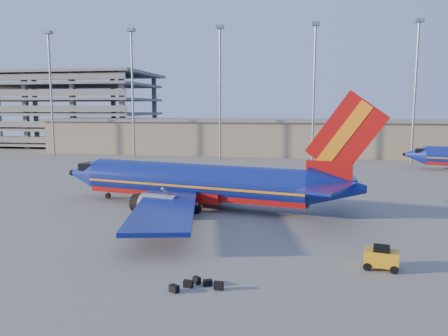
{
  "coord_description": "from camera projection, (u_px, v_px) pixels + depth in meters",
  "views": [
    {
      "loc": [
        12.39,
        -48.45,
        11.28
      ],
      "look_at": [
        3.36,
        3.22,
        4.0
      ],
      "focal_mm": 35.0,
      "sensor_mm": 36.0,
      "label": 1
    }
  ],
  "objects": [
    {
      "name": "ground",
      "position": [
        191.0,
        205.0,
        50.93
      ],
      "size": [
        220.0,
        220.0,
        0.0
      ],
      "primitive_type": "plane",
      "color": "slate",
      "rests_on": "ground"
    },
    {
      "name": "terminal_building",
      "position": [
        290.0,
        137.0,
        105.23
      ],
      "size": [
        122.0,
        16.0,
        8.5
      ],
      "color": "gray",
      "rests_on": "ground"
    },
    {
      "name": "parking_garage",
      "position": [
        52.0,
        106.0,
        132.15
      ],
      "size": [
        62.0,
        32.0,
        21.4
      ],
      "color": "slate",
      "rests_on": "ground"
    },
    {
      "name": "light_mast_row",
      "position": [
        266.0,
        78.0,
        92.55
      ],
      "size": [
        101.6,
        1.6,
        28.65
      ],
      "color": "gray",
      "rests_on": "ground"
    },
    {
      "name": "aircraft_main",
      "position": [
        202.0,
        183.0,
        49.39
      ],
      "size": [
        37.89,
        36.07,
        12.98
      ],
      "rotation": [
        0.0,
        0.0,
        -0.21
      ],
      "color": "navy",
      "rests_on": "ground"
    },
    {
      "name": "baggage_tug",
      "position": [
        381.0,
        257.0,
        30.56
      ],
      "size": [
        2.52,
        1.78,
        1.67
      ],
      "rotation": [
        0.0,
        0.0,
        -0.17
      ],
      "color": "orange",
      "rests_on": "ground"
    },
    {
      "name": "luggage_pile",
      "position": [
        196.0,
        285.0,
        27.45
      ],
      "size": [
        3.31,
        2.02,
        0.54
      ],
      "color": "black",
      "rests_on": "ground"
    }
  ]
}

